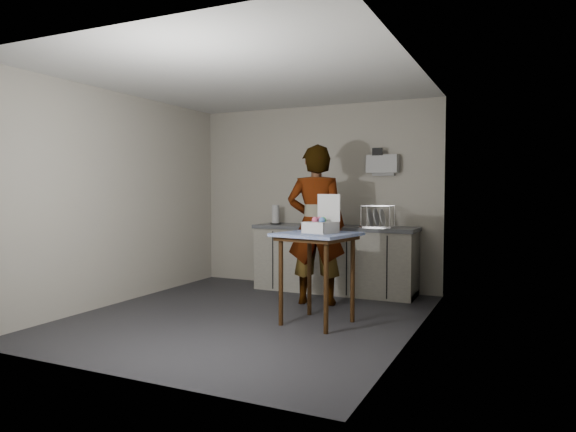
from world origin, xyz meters
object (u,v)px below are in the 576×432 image
at_px(standing_man, 316,225).
at_px(soap_bottle, 322,215).
at_px(bakery_box, 321,224).
at_px(paper_towel, 276,215).
at_px(dark_bottle, 316,216).
at_px(side_table, 317,244).
at_px(kitchen_counter, 334,261).
at_px(dish_rack, 377,222).
at_px(soda_can, 336,221).

xyz_separation_m(standing_man, soap_bottle, (-0.19, 0.68, 0.09)).
bearing_deg(bakery_box, paper_towel, 144.35).
height_order(standing_man, dark_bottle, standing_man).
bearing_deg(paper_towel, bakery_box, -50.52).
relative_size(side_table, bakery_box, 2.39).
relative_size(side_table, paper_towel, 3.48).
relative_size(kitchen_counter, dark_bottle, 8.99).
bearing_deg(standing_man, side_table, 98.25).
relative_size(soap_bottle, paper_towel, 1.12).
bearing_deg(dish_rack, side_table, -96.87).
xyz_separation_m(standing_man, soda_can, (-0.02, 0.77, 0.00)).
xyz_separation_m(kitchen_counter, soap_bottle, (-0.15, -0.10, 0.64)).
bearing_deg(standing_man, soap_bottle, -88.81).
height_order(kitchen_counter, soap_bottle, soap_bottle).
height_order(kitchen_counter, bakery_box, bakery_box).
bearing_deg(standing_man, soda_can, -102.83).
xyz_separation_m(side_table, soap_bottle, (-0.55, 1.55, 0.23)).
distance_m(side_table, dark_bottle, 1.85).
xyz_separation_m(kitchen_counter, standing_man, (0.04, -0.78, 0.55)).
bearing_deg(side_table, dark_bottle, 122.62).
distance_m(paper_towel, dish_rack, 1.48).
distance_m(kitchen_counter, dish_rack, 0.81).
height_order(standing_man, paper_towel, standing_man).
bearing_deg(bakery_box, standing_man, 130.04).
distance_m(dark_bottle, paper_towel, 0.59).
height_order(side_table, standing_man, standing_man).
xyz_separation_m(dark_bottle, bakery_box, (0.74, -1.70, 0.01)).
bearing_deg(side_table, paper_towel, 138.78).
height_order(paper_towel, bakery_box, bakery_box).
xyz_separation_m(soap_bottle, soda_can, (0.17, 0.10, -0.09)).
bearing_deg(dish_rack, soda_can, 178.45).
bearing_deg(paper_towel, dark_bottle, 8.79).
distance_m(paper_towel, bakery_box, 2.09).
height_order(dark_bottle, paper_towel, paper_towel).
xyz_separation_m(side_table, bakery_box, (0.04, 0.00, 0.21)).
relative_size(kitchen_counter, dish_rack, 5.37).
bearing_deg(paper_towel, soap_bottle, -5.21).
height_order(soda_can, dish_rack, dish_rack).
bearing_deg(soap_bottle, paper_towel, 174.79).
relative_size(dish_rack, bakery_box, 1.04).
distance_m(standing_man, soap_bottle, 0.71).
bearing_deg(dish_rack, standing_man, -126.49).
bearing_deg(paper_towel, kitchen_counter, 2.16).
distance_m(side_table, standing_man, 0.95).
distance_m(side_table, dish_rack, 1.65).
xyz_separation_m(side_table, dark_bottle, (-0.70, 1.70, 0.20)).
bearing_deg(kitchen_counter, dish_rack, -1.82).
bearing_deg(dark_bottle, soda_can, -10.86).
bearing_deg(paper_towel, soda_can, 1.92).
xyz_separation_m(kitchen_counter, dish_rack, (0.60, -0.02, 0.55)).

